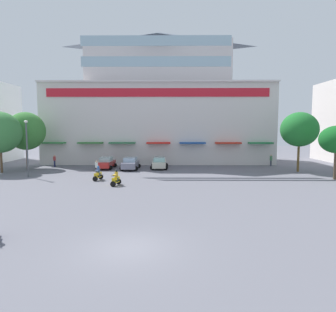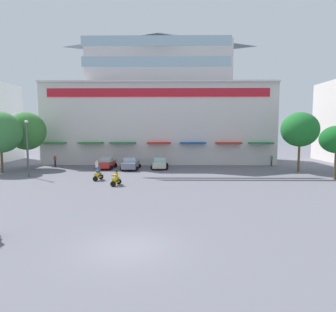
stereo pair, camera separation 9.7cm
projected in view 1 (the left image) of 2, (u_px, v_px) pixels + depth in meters
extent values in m
plane|color=slate|center=(149.00, 189.00, 26.57)|extent=(128.00, 128.00, 0.00)
cube|color=silver|center=(159.00, 125.00, 48.25)|extent=(34.61, 10.70, 11.94)
cube|color=silver|center=(159.00, 67.00, 47.90)|extent=(21.75, 9.63, 6.43)
pyramid|color=slate|center=(159.00, 39.00, 47.48)|extent=(22.18, 9.85, 2.24)
cube|color=red|center=(157.00, 92.00, 42.43)|extent=(31.85, 0.12, 1.20)
cube|color=silver|center=(157.00, 81.00, 42.24)|extent=(34.61, 0.70, 0.24)
cube|color=#2E783B|center=(54.00, 143.00, 42.76)|extent=(3.25, 1.10, 0.20)
cube|color=#316F32|center=(90.00, 143.00, 42.72)|extent=(3.54, 1.10, 0.20)
cube|color=#2B6A40|center=(122.00, 143.00, 42.68)|extent=(3.73, 1.10, 0.20)
cube|color=red|center=(159.00, 143.00, 42.63)|extent=(3.41, 1.10, 0.20)
cube|color=#1A4792|center=(193.00, 143.00, 42.58)|extent=(3.72, 1.10, 0.20)
cube|color=red|center=(228.00, 143.00, 42.54)|extent=(3.66, 1.10, 0.20)
cube|color=#1E743D|center=(261.00, 143.00, 42.50)|extent=(3.39, 1.10, 0.20)
cube|color=#99B7C6|center=(156.00, 61.00, 37.86)|extent=(19.14, 0.08, 1.29)
cube|color=#99B7C6|center=(156.00, 41.00, 37.61)|extent=(19.14, 0.08, 1.29)
cylinder|color=brown|center=(27.00, 156.00, 39.90)|extent=(0.26, 0.26, 3.24)
ellipsoid|color=#377833|center=(26.00, 131.00, 39.57)|extent=(5.08, 4.44, 5.03)
cylinder|color=brown|center=(335.00, 165.00, 31.48)|extent=(0.35, 0.35, 2.99)
cylinder|color=brown|center=(1.00, 160.00, 36.20)|extent=(0.27, 0.27, 3.15)
ellipsoid|color=#37793C|center=(0.00, 132.00, 35.88)|extent=(5.06, 4.83, 4.97)
cylinder|color=brown|center=(298.00, 157.00, 36.97)|extent=(0.28, 0.28, 3.66)
ellipsoid|color=#1F6E2B|center=(299.00, 129.00, 36.64)|extent=(4.56, 4.30, 4.24)
cube|color=#B32622|center=(106.00, 164.00, 39.79)|extent=(1.80, 4.11, 0.72)
cube|color=#9CC0BF|center=(106.00, 159.00, 39.73)|extent=(1.50, 2.08, 0.54)
cylinder|color=black|center=(103.00, 165.00, 41.11)|extent=(0.61, 0.19, 0.60)
cylinder|color=black|center=(115.00, 165.00, 41.04)|extent=(0.61, 0.19, 0.60)
cylinder|color=black|center=(98.00, 168.00, 38.61)|extent=(0.61, 0.19, 0.60)
cylinder|color=black|center=(110.00, 168.00, 38.54)|extent=(0.61, 0.19, 0.60)
cube|color=slate|center=(130.00, 165.00, 38.97)|extent=(1.90, 4.27, 0.78)
cube|color=#97AFC6|center=(130.00, 160.00, 38.91)|extent=(1.59, 2.16, 0.54)
cylinder|color=black|center=(126.00, 166.00, 40.34)|extent=(0.60, 0.18, 0.60)
cylinder|color=black|center=(139.00, 166.00, 40.28)|extent=(0.60, 0.18, 0.60)
cylinder|color=black|center=(122.00, 169.00, 37.74)|extent=(0.60, 0.18, 0.60)
cylinder|color=black|center=(136.00, 169.00, 37.67)|extent=(0.60, 0.18, 0.60)
cube|color=beige|center=(159.00, 164.00, 39.94)|extent=(1.78, 4.48, 0.72)
cube|color=#8EBFBC|center=(159.00, 159.00, 39.88)|extent=(1.52, 2.25, 0.53)
cylinder|color=black|center=(153.00, 165.00, 41.35)|extent=(0.60, 0.17, 0.60)
cylinder|color=black|center=(166.00, 165.00, 41.35)|extent=(0.60, 0.17, 0.60)
cylinder|color=black|center=(152.00, 168.00, 38.59)|extent=(0.60, 0.17, 0.60)
cylinder|color=black|center=(166.00, 168.00, 38.59)|extent=(0.60, 0.17, 0.60)
cylinder|color=black|center=(113.00, 184.00, 27.64)|extent=(0.54, 0.26, 0.52)
cylinder|color=black|center=(119.00, 182.00, 28.91)|extent=(0.54, 0.26, 0.52)
cube|color=gold|center=(116.00, 182.00, 28.27)|extent=(0.53, 1.19, 0.10)
cube|color=gold|center=(117.00, 178.00, 28.47)|extent=(0.46, 0.79, 0.28)
cube|color=gold|center=(114.00, 182.00, 27.75)|extent=(0.34, 0.21, 0.65)
cylinder|color=black|center=(113.00, 176.00, 27.67)|extent=(0.51, 0.15, 0.04)
cube|color=#152A2C|center=(116.00, 180.00, 28.38)|extent=(0.37, 0.34, 0.36)
cylinder|color=gold|center=(116.00, 175.00, 28.33)|extent=(0.38, 0.38, 0.56)
sphere|color=black|center=(116.00, 171.00, 28.29)|extent=(0.25, 0.25, 0.25)
cube|color=gold|center=(115.00, 175.00, 28.05)|extent=(0.43, 0.50, 0.10)
cylinder|color=black|center=(95.00, 179.00, 30.43)|extent=(0.54, 0.25, 0.52)
cylinder|color=black|center=(101.00, 177.00, 31.69)|extent=(0.54, 0.25, 0.52)
cube|color=gold|center=(98.00, 177.00, 31.05)|extent=(0.52, 1.17, 0.10)
cube|color=gold|center=(99.00, 174.00, 31.24)|extent=(0.45, 0.77, 0.28)
cube|color=gold|center=(96.00, 177.00, 30.53)|extent=(0.34, 0.21, 0.66)
cylinder|color=black|center=(95.00, 171.00, 30.46)|extent=(0.52, 0.15, 0.04)
cube|color=#222E3A|center=(98.00, 175.00, 31.16)|extent=(0.37, 0.34, 0.36)
cylinder|color=#3F547C|center=(98.00, 171.00, 31.11)|extent=(0.38, 0.38, 0.54)
sphere|color=#225C99|center=(98.00, 167.00, 31.08)|extent=(0.25, 0.25, 0.25)
cube|color=#3F547C|center=(97.00, 171.00, 30.83)|extent=(0.43, 0.50, 0.10)
cylinder|color=#463C45|center=(97.00, 171.00, 35.16)|extent=(0.28, 0.28, 0.78)
cylinder|color=silver|center=(96.00, 165.00, 35.10)|extent=(0.46, 0.46, 0.59)
sphere|color=tan|center=(96.00, 162.00, 35.06)|extent=(0.23, 0.23, 0.23)
cylinder|color=#2D323F|center=(271.00, 163.00, 42.38)|extent=(0.30, 0.30, 0.85)
cylinder|color=#467C4E|center=(271.00, 158.00, 42.31)|extent=(0.49, 0.49, 0.60)
sphere|color=tan|center=(271.00, 155.00, 42.28)|extent=(0.22, 0.22, 0.22)
cylinder|color=#191C3F|center=(55.00, 164.00, 41.69)|extent=(0.28, 0.28, 0.90)
cylinder|color=#9F3435|center=(54.00, 158.00, 41.62)|extent=(0.45, 0.45, 0.56)
sphere|color=tan|center=(54.00, 156.00, 41.59)|extent=(0.21, 0.21, 0.21)
cylinder|color=#474C51|center=(27.00, 150.00, 32.76)|extent=(0.16, 0.16, 5.95)
ellipsoid|color=silver|center=(26.00, 122.00, 32.46)|extent=(0.40, 0.40, 0.28)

